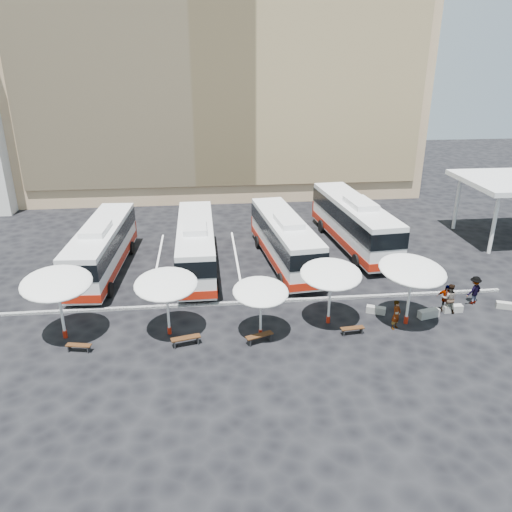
{
  "coord_description": "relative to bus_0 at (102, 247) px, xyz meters",
  "views": [
    {
      "loc": [
        -2.22,
        -27.54,
        14.82
      ],
      "look_at": [
        1.0,
        3.0,
        2.2
      ],
      "focal_mm": 35.0,
      "sensor_mm": 36.0,
      "label": 1
    }
  ],
  "objects": [
    {
      "name": "passenger_2",
      "position": [
        21.76,
        -8.28,
        -1.06
      ],
      "size": [
        1.1,
        0.98,
        1.79
      ],
      "primitive_type": "imported",
      "rotation": [
        0.0,
        0.0,
        -0.64
      ],
      "color": "black",
      "rests_on": "ground"
    },
    {
      "name": "bus_2",
      "position": [
        13.17,
        0.26,
        0.01
      ],
      "size": [
        3.8,
        12.33,
        3.85
      ],
      "rotation": [
        0.0,
        0.0,
        0.1
      ],
      "color": "silver",
      "rests_on": "ground"
    },
    {
      "name": "sunshade_2",
      "position": [
        10.23,
        -9.87,
        0.77
      ],
      "size": [
        3.44,
        3.48,
        3.22
      ],
      "rotation": [
        0.0,
        0.0,
        0.13
      ],
      "color": "silver",
      "rests_on": "ground"
    },
    {
      "name": "ground",
      "position": [
        9.65,
        -6.46,
        -1.96
      ],
      "size": [
        120.0,
        120.0,
        0.0
      ],
      "primitive_type": "plane",
      "color": "black",
      "rests_on": "ground"
    },
    {
      "name": "conc_bench_1",
      "position": [
        20.51,
        -8.88,
        -1.71
      ],
      "size": [
        1.39,
        0.75,
        0.5
      ],
      "primitive_type": "cube",
      "rotation": [
        0.0,
        0.0,
        0.25
      ],
      "color": "gray",
      "rests_on": "ground"
    },
    {
      "name": "conc_bench_0",
      "position": [
        17.53,
        -8.04,
        -1.75
      ],
      "size": [
        1.2,
        0.83,
        0.43
      ],
      "primitive_type": "cube",
      "rotation": [
        0.0,
        0.0,
        -0.43
      ],
      "color": "gray",
      "rests_on": "ground"
    },
    {
      "name": "wood_bench_0",
      "position": [
        0.43,
        -10.47,
        -1.65
      ],
      "size": [
        1.38,
        0.61,
        0.41
      ],
      "rotation": [
        0.0,
        0.0,
        -0.2
      ],
      "color": "black",
      "rests_on": "ground"
    },
    {
      "name": "bay_lines",
      "position": [
        9.65,
        1.54,
        -1.95
      ],
      "size": [
        24.15,
        12.0,
        0.01
      ],
      "color": "white",
      "rests_on": "ground"
    },
    {
      "name": "sunshade_0",
      "position": [
        -0.65,
        -8.95,
        1.38
      ],
      "size": [
        4.64,
        4.68,
        3.93
      ],
      "rotation": [
        0.0,
        0.0,
        0.28
      ],
      "color": "silver",
      "rests_on": "ground"
    },
    {
      "name": "passenger_0",
      "position": [
        18.04,
        -9.92,
        -1.07
      ],
      "size": [
        0.77,
        0.73,
        1.77
      ],
      "primitive_type": "imported",
      "rotation": [
        0.0,
        0.0,
        0.65
      ],
      "color": "black",
      "rests_on": "ground"
    },
    {
      "name": "passenger_1",
      "position": [
        21.94,
        -8.4,
        -1.02
      ],
      "size": [
        1.08,
        0.95,
        1.89
      ],
      "primitive_type": "imported",
      "rotation": [
        0.0,
        0.0,
        2.85
      ],
      "color": "black",
      "rests_on": "ground"
    },
    {
      "name": "wood_bench_3",
      "position": [
        15.4,
        -10.28,
        -1.64
      ],
      "size": [
        1.38,
        0.49,
        0.41
      ],
      "rotation": [
        0.0,
        0.0,
        0.1
      ],
      "color": "black",
      "rests_on": "ground"
    },
    {
      "name": "passenger_3",
      "position": [
        24.02,
        -7.45,
        -1.03
      ],
      "size": [
        1.38,
        1.14,
        1.86
      ],
      "primitive_type": "imported",
      "rotation": [
        0.0,
        0.0,
        3.58
      ],
      "color": "black",
      "rests_on": "ground"
    },
    {
      "name": "conc_bench_2",
      "position": [
        22.27,
        -8.38,
        -1.74
      ],
      "size": [
        1.2,
        0.42,
        0.45
      ],
      "primitive_type": "cube",
      "rotation": [
        0.0,
        0.0,
        0.02
      ],
      "color": "gray",
      "rests_on": "ground"
    },
    {
      "name": "wood_bench_1",
      "position": [
        6.08,
        -10.46,
        -1.58
      ],
      "size": [
        1.65,
        0.79,
        0.49
      ],
      "rotation": [
        0.0,
        0.0,
        0.24
      ],
      "color": "black",
      "rests_on": "ground"
    },
    {
      "name": "wood_bench_2",
      "position": [
        10.08,
        -10.6,
        -1.59
      ],
      "size": [
        1.61,
        0.94,
        0.48
      ],
      "rotation": [
        0.0,
        0.0,
        0.36
      ],
      "color": "black",
      "rests_on": "ground"
    },
    {
      "name": "bus_1",
      "position": [
        6.64,
        -0.21,
        -0.0
      ],
      "size": [
        2.9,
        12.09,
        3.83
      ],
      "rotation": [
        0.0,
        0.0,
        0.01
      ],
      "color": "silver",
      "rests_on": "ground"
    },
    {
      "name": "sunshade_4",
      "position": [
        18.89,
        -9.42,
        1.43
      ],
      "size": [
        4.9,
        4.93,
        3.99
      ],
      "rotation": [
        0.0,
        0.0,
        0.35
      ],
      "color": "silver",
      "rests_on": "ground"
    },
    {
      "name": "curb_divider",
      "position": [
        9.65,
        -5.96,
        -1.88
      ],
      "size": [
        34.0,
        0.25,
        0.15
      ],
      "primitive_type": "cube",
      "color": "black",
      "rests_on": "ground"
    },
    {
      "name": "sandstone_building",
      "position": [
        9.65,
        25.41,
        10.67
      ],
      "size": [
        42.0,
        18.25,
        29.6
      ],
      "color": "tan",
      "rests_on": "ground"
    },
    {
      "name": "sunshade_3",
      "position": [
        14.36,
        -8.86,
        1.17
      ],
      "size": [
        3.88,
        3.92,
        3.68
      ],
      "rotation": [
        0.0,
        0.0,
        -0.11
      ],
      "color": "silver",
      "rests_on": "ground"
    },
    {
      "name": "sunshade_1",
      "position": [
        5.12,
        -9.14,
        1.13
      ],
      "size": [
        3.51,
        3.55,
        3.64
      ],
      "rotation": [
        0.0,
        0.0,
        0.01
      ],
      "color": "silver",
      "rests_on": "ground"
    },
    {
      "name": "bus_3",
      "position": [
        19.28,
        3.2,
        0.17
      ],
      "size": [
        3.97,
        13.37,
        4.18
      ],
      "rotation": [
        0.0,
        0.0,
        0.09
      ],
      "color": "silver",
      "rests_on": "ground"
    },
    {
      "name": "bus_0",
      "position": [
        0.0,
        0.0,
        0.0
      ],
      "size": [
        3.37,
        12.23,
        3.84
      ],
      "rotation": [
        0.0,
        0.0,
        -0.06
      ],
      "color": "silver",
      "rests_on": "ground"
    },
    {
      "name": "conc_bench_3",
      "position": [
        25.74,
        -8.3,
        -1.76
      ],
      "size": [
        1.14,
        0.73,
        0.41
      ],
      "primitive_type": "cube",
      "rotation": [
        0.0,
        0.0,
        -0.38
      ],
      "color": "gray",
      "rests_on": "ground"
    }
  ]
}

